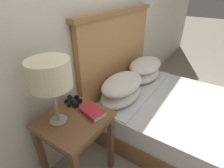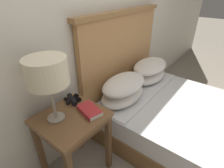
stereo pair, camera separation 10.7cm
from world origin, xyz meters
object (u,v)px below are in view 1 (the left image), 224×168
(bed, at_px, (173,111))
(table_lamp, at_px, (50,75))
(nightstand, at_px, (75,128))
(binoculars_pair, at_px, (73,101))
(book_on_nightstand, at_px, (92,111))

(bed, xyz_separation_m, table_lamp, (-1.11, 0.59, 0.77))
(nightstand, relative_size, table_lamp, 1.37)
(bed, xyz_separation_m, binoculars_pair, (-0.88, 0.66, 0.40))
(book_on_nightstand, bearing_deg, nightstand, 146.33)
(bed, bearing_deg, table_lamp, 151.90)
(bed, relative_size, table_lamp, 3.76)
(table_lamp, distance_m, binoculars_pair, 0.44)
(binoculars_pair, bearing_deg, bed, -36.98)
(bed, xyz_separation_m, book_on_nightstand, (-0.90, 0.44, 0.40))
(table_lamp, bearing_deg, book_on_nightstand, -35.66)
(nightstand, distance_m, book_on_nightstand, 0.20)
(bed, relative_size, book_on_nightstand, 8.01)
(nightstand, distance_m, bed, 1.18)
(nightstand, xyz_separation_m, book_on_nightstand, (0.12, -0.08, 0.13))
(book_on_nightstand, height_order, binoculars_pair, binoculars_pair)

